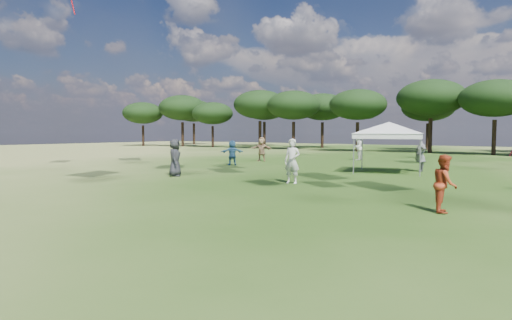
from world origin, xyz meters
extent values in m
cylinder|color=black|center=(-49.10, 43.01, 1.55)|extent=(0.35, 0.35, 3.09)
ellipsoid|color=black|center=(-49.10, 43.01, 4.95)|extent=(6.01, 6.01, 3.24)
cylinder|color=black|center=(-42.82, 45.10, 1.76)|extent=(0.40, 0.40, 3.51)
ellipsoid|color=black|center=(-42.82, 45.10, 5.62)|extent=(6.82, 6.82, 3.68)
cylinder|color=black|center=(-36.96, 45.10, 1.46)|extent=(0.33, 0.33, 2.92)
ellipsoid|color=black|center=(-36.96, 45.10, 4.67)|extent=(5.67, 5.67, 3.06)
cylinder|color=black|center=(-29.06, 45.29, 1.75)|extent=(0.40, 0.40, 3.49)
ellipsoid|color=black|center=(-29.06, 45.29, 5.59)|extent=(6.79, 6.79, 3.66)
cylinder|color=black|center=(-23.92, 45.02, 1.66)|extent=(0.38, 0.38, 3.32)
ellipsoid|color=black|center=(-23.92, 45.02, 5.31)|extent=(6.44, 6.44, 3.47)
cylinder|color=black|center=(-15.51, 44.30, 1.57)|extent=(0.36, 0.36, 3.14)
ellipsoid|color=black|center=(-15.51, 44.30, 5.03)|extent=(6.11, 6.11, 3.29)
cylinder|color=black|center=(-8.39, 45.81, 1.73)|extent=(0.40, 0.40, 3.46)
ellipsoid|color=black|center=(-8.39, 45.81, 5.54)|extent=(6.73, 6.73, 3.63)
cylinder|color=black|center=(-2.58, 44.63, 1.61)|extent=(0.37, 0.37, 3.21)
ellipsoid|color=black|center=(-2.58, 44.63, 5.14)|extent=(6.24, 6.24, 3.36)
cylinder|color=black|center=(-48.93, 53.79, 1.78)|extent=(0.41, 0.41, 3.56)
ellipsoid|color=black|center=(-48.93, 53.79, 5.70)|extent=(6.92, 6.92, 3.73)
cylinder|color=black|center=(-34.09, 53.56, 1.81)|extent=(0.41, 0.41, 3.62)
ellipsoid|color=black|center=(-34.09, 53.56, 5.80)|extent=(7.03, 7.03, 3.79)
cylinder|color=black|center=(-23.40, 51.57, 1.68)|extent=(0.39, 0.39, 3.37)
ellipsoid|color=black|center=(-23.40, 51.57, 5.39)|extent=(6.54, 6.54, 3.53)
cylinder|color=black|center=(-10.52, 53.31, 1.56)|extent=(0.36, 0.36, 3.11)
ellipsoid|color=black|center=(-10.52, 53.31, 4.98)|extent=(6.05, 6.05, 3.26)
cylinder|color=gray|center=(-5.89, 20.55, 0.97)|extent=(0.06, 0.06, 1.94)
cylinder|color=gray|center=(-2.89, 21.31, 0.97)|extent=(0.06, 0.06, 1.94)
cylinder|color=gray|center=(-6.64, 23.55, 0.97)|extent=(0.06, 0.06, 1.94)
cylinder|color=gray|center=(-3.65, 24.31, 0.97)|extent=(0.06, 0.06, 1.94)
cube|color=silver|center=(-4.77, 22.43, 1.89)|extent=(3.95, 3.95, 0.25)
pyramid|color=silver|center=(-4.77, 22.43, 2.62)|extent=(6.43, 6.43, 0.60)
imported|color=beige|center=(-6.40, 15.48, 0.92)|extent=(0.71, 0.50, 1.84)
imported|color=#27272C|center=(-12.37, 14.66, 0.89)|extent=(0.98, 1.03, 1.77)
imported|color=#A8381C|center=(0.09, 12.38, 0.76)|extent=(0.73, 0.85, 1.52)
imported|color=#545559|center=(-3.59, 24.06, 0.80)|extent=(1.24, 2.02, 1.60)
imported|color=silver|center=(-9.88, 30.72, 0.96)|extent=(0.79, 0.98, 1.92)
imported|color=#29547D|center=(-14.46, 21.57, 0.79)|extent=(1.32, 1.41, 1.58)
imported|color=#9C7655|center=(-15.10, 25.72, 0.87)|extent=(1.69, 0.84, 1.75)
camera|label=1|loc=(2.56, 0.52, 2.11)|focal=30.00mm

